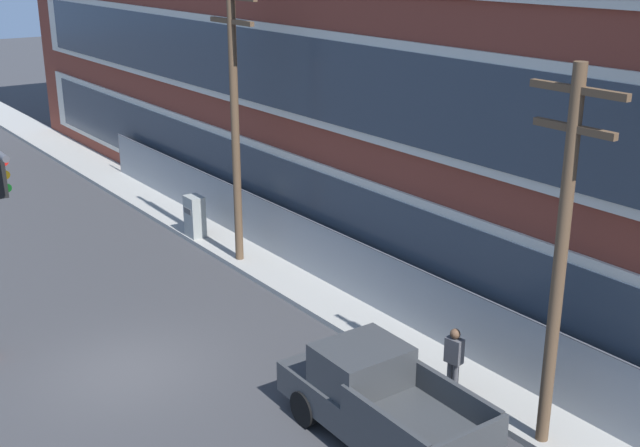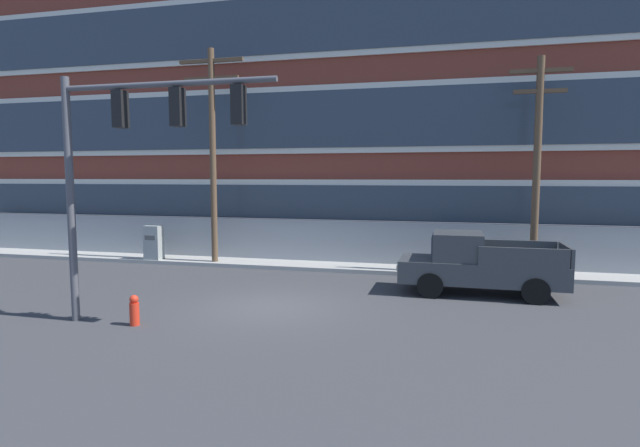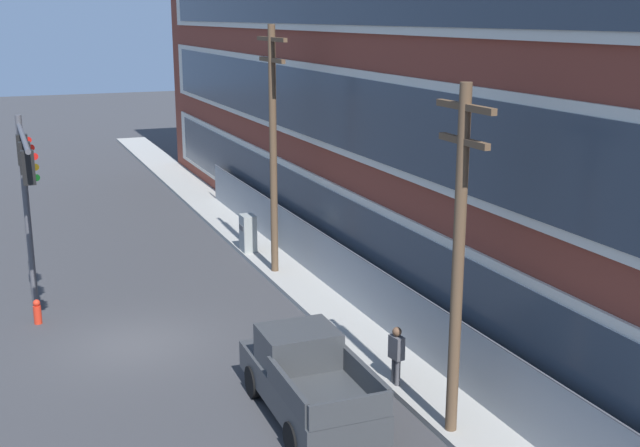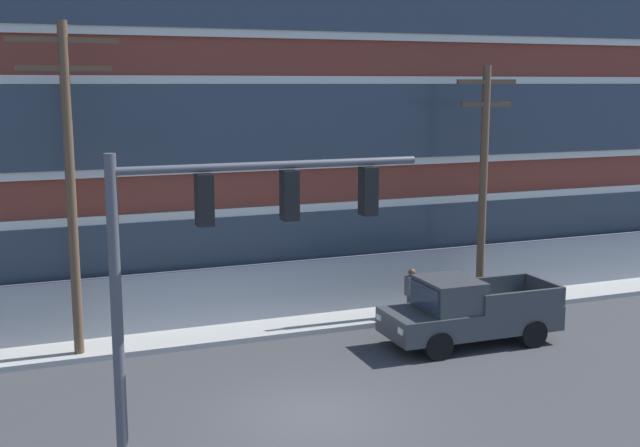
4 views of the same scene
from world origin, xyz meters
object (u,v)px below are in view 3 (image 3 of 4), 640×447
fire_hydrant (37,312)px  utility_pole_near_corner (273,140)px  electrical_cabinet (248,235)px  utility_pole_midblock (459,252)px  traffic_signal_mast (26,179)px  pickup_truck_dark_grey (307,379)px  pedestrian_near_cabinet (396,354)px

fire_hydrant → utility_pole_near_corner: bearing=102.1°
fire_hydrant → electrical_cabinet: bearing=119.2°
electrical_cabinet → utility_pole_midblock: bearing=-0.0°
traffic_signal_mast → pickup_truck_dark_grey: 10.82m
traffic_signal_mast → pickup_truck_dark_grey: (8.58, 5.52, -3.62)m
pickup_truck_dark_grey → pedestrian_near_cabinet: pickup_truck_dark_grey is taller
fire_hydrant → pickup_truck_dark_grey: bearing=32.8°
traffic_signal_mast → utility_pole_near_corner: utility_pole_near_corner is taller
fire_hydrant → traffic_signal_mast: bearing=46.1°
electrical_cabinet → utility_pole_near_corner: bearing=2.9°
pedestrian_near_cabinet → traffic_signal_mast: bearing=-135.3°
utility_pole_near_corner → pickup_truck_dark_grey: bearing=-15.1°
traffic_signal_mast → utility_pole_midblock: (10.69, 8.17, -0.22)m
traffic_signal_mast → electrical_cabinet: bearing=119.4°
utility_pole_near_corner → pedestrian_near_cabinet: 10.76m
pickup_truck_dark_grey → utility_pole_near_corner: utility_pole_near_corner is taller
traffic_signal_mast → utility_pole_midblock: 13.45m
utility_pole_near_corner → electrical_cabinet: 5.02m
pickup_truck_dark_grey → utility_pole_near_corner: 11.50m
traffic_signal_mast → fire_hydrant: size_ratio=7.99×
electrical_cabinet → pedestrian_near_cabinet: bearing=-0.4°
traffic_signal_mast → electrical_cabinet: traffic_signal_mast is taller
traffic_signal_mast → pedestrian_near_cabinet: traffic_signal_mast is taller
pickup_truck_dark_grey → fire_hydrant: size_ratio=6.57×
utility_pole_near_corner → utility_pole_midblock: (12.50, -0.15, -0.65)m
fire_hydrant → pedestrian_near_cabinet: bearing=44.7°
utility_pole_midblock → pedestrian_near_cabinet: bearing=-178.2°
utility_pole_near_corner → electrical_cabinet: utility_pole_near_corner is taller
pickup_truck_dark_grey → fire_hydrant: (-8.61, -5.55, -0.55)m
utility_pole_near_corner → pedestrian_near_cabinet: utility_pole_near_corner is taller
utility_pole_near_corner → electrical_cabinet: bearing=-177.1°
pickup_truck_dark_grey → utility_pole_midblock: size_ratio=0.65×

